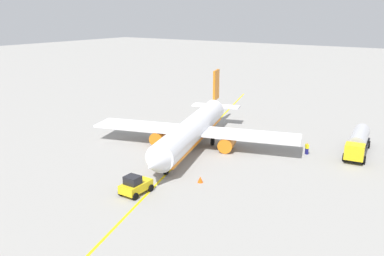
{
  "coord_description": "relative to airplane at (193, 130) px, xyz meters",
  "views": [
    {
      "loc": [
        46.9,
        31.61,
        19.18
      ],
      "look_at": [
        0.0,
        0.0,
        3.0
      ],
      "focal_mm": 37.89,
      "sensor_mm": 36.0,
      "label": 1
    }
  ],
  "objects": [
    {
      "name": "refueling_worker",
      "position": [
        -6.14,
        15.1,
        -1.78
      ],
      "size": [
        0.62,
        0.62,
        1.71
      ],
      "color": "navy",
      "rests_on": "ground"
    },
    {
      "name": "ground_plane",
      "position": [
        0.5,
        0.15,
        -2.61
      ],
      "size": [
        400.0,
        400.0,
        0.0
      ],
      "primitive_type": "plane",
      "color": "#9E9B96"
    },
    {
      "name": "pushback_tug",
      "position": [
        17.06,
        3.82,
        -1.6
      ],
      "size": [
        3.62,
        2.34,
        2.2
      ],
      "color": "yellow",
      "rests_on": "ground"
    },
    {
      "name": "airplane",
      "position": [
        0.0,
        0.0,
        0.0
      ],
      "size": [
        33.12,
        30.9,
        9.56
      ],
      "color": "white",
      "rests_on": "ground"
    },
    {
      "name": "taxi_line_marking",
      "position": [
        0.5,
        0.15,
        -2.6
      ],
      "size": [
        82.1,
        24.96,
        0.01
      ],
      "primitive_type": "cube",
      "rotation": [
        0.0,
        0.0,
        0.29
      ],
      "color": "yellow",
      "rests_on": "ground"
    },
    {
      "name": "fuel_tanker",
      "position": [
        -10.49,
        20.91,
        -0.87
      ],
      "size": [
        11.48,
        3.89,
        3.15
      ],
      "color": "#2D2D33",
      "rests_on": "ground"
    },
    {
      "name": "safety_cone_nose",
      "position": [
        10.49,
        8.05,
        -2.24
      ],
      "size": [
        0.66,
        0.66,
        0.74
      ],
      "primitive_type": "cone",
      "color": "#F2590F",
      "rests_on": "ground"
    }
  ]
}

